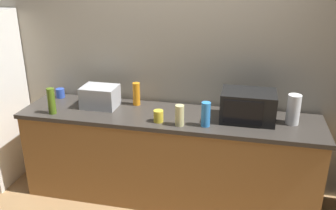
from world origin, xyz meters
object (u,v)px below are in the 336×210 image
at_px(paper_towel_roll, 293,109).
at_px(bottle_spray_cleaner, 206,114).
at_px(mug_blue, 60,93).
at_px(bottle_vinegar, 180,115).
at_px(bottle_dish_soap, 136,94).
at_px(microwave, 248,106).
at_px(bottle_olive_oil, 51,101).
at_px(toaster_oven, 100,97).
at_px(mug_yellow, 158,116).

height_order(paper_towel_roll, bottle_spray_cleaner, paper_towel_roll).
bearing_deg(mug_blue, bottle_spray_cleaner, -13.56).
relative_size(bottle_vinegar, bottle_dish_soap, 0.81).
bearing_deg(bottle_vinegar, bottle_dish_soap, 142.65).
bearing_deg(microwave, bottle_spray_cleaner, -148.34).
bearing_deg(paper_towel_roll, bottle_olive_oil, -173.37).
relative_size(paper_towel_roll, bottle_spray_cleaner, 1.23).
bearing_deg(paper_towel_roll, toaster_oven, 179.68).
bearing_deg(mug_yellow, bottle_vinegar, -9.68).
bearing_deg(mug_yellow, microwave, 15.76).
bearing_deg(mug_yellow, bottle_dish_soap, 131.34).
relative_size(bottle_vinegar, mug_yellow, 1.73).
bearing_deg(mug_blue, bottle_dish_soap, -1.73).
distance_m(paper_towel_roll, mug_yellow, 1.19).
height_order(microwave, paper_towel_roll, same).
distance_m(toaster_oven, mug_blue, 0.54).
xyz_separation_m(microwave, toaster_oven, (-1.42, 0.01, -0.03)).
xyz_separation_m(microwave, paper_towel_roll, (0.39, 0.00, 0.00)).
bearing_deg(paper_towel_roll, mug_blue, 175.97).
relative_size(mug_yellow, mug_blue, 1.11).
bearing_deg(bottle_spray_cleaner, mug_blue, 166.44).
xyz_separation_m(bottle_spray_cleaner, mug_yellow, (-0.42, -0.00, -0.06)).
xyz_separation_m(microwave, mug_yellow, (-0.77, -0.22, -0.08)).
bearing_deg(toaster_oven, paper_towel_roll, -0.32).
height_order(bottle_olive_oil, bottle_dish_soap, bottle_olive_oil).
relative_size(bottle_dish_soap, mug_blue, 2.37).
xyz_separation_m(microwave, bottle_dish_soap, (-1.09, 0.14, -0.02)).
xyz_separation_m(bottle_dish_soap, mug_yellow, (0.32, -0.36, -0.06)).
bearing_deg(paper_towel_roll, microwave, -179.68).
height_order(microwave, mug_blue, microwave).
bearing_deg(bottle_vinegar, bottle_spray_cleaner, 9.09).
height_order(bottle_vinegar, mug_blue, bottle_vinegar).
xyz_separation_m(bottle_olive_oil, mug_yellow, (1.03, 0.03, -0.07)).
height_order(paper_towel_roll, bottle_dish_soap, paper_towel_roll).
relative_size(bottle_olive_oil, bottle_dish_soap, 1.09).
height_order(bottle_spray_cleaner, mug_blue, bottle_spray_cleaner).
distance_m(microwave, bottle_olive_oil, 1.82).
bearing_deg(bottle_dish_soap, bottle_spray_cleaner, -25.84).
bearing_deg(bottle_dish_soap, microwave, -7.36).
distance_m(microwave, bottle_vinegar, 0.63).
xyz_separation_m(mug_yellow, mug_blue, (-1.17, 0.39, -0.01)).
distance_m(toaster_oven, bottle_dish_soap, 0.36).
distance_m(microwave, paper_towel_roll, 0.39).
xyz_separation_m(microwave, bottle_vinegar, (-0.58, -0.25, -0.04)).
xyz_separation_m(bottle_vinegar, mug_blue, (-1.37, 0.42, -0.05)).
distance_m(bottle_spray_cleaner, bottle_vinegar, 0.23).
bearing_deg(bottle_dish_soap, toaster_oven, -158.94).
distance_m(toaster_oven, bottle_spray_cleaner, 1.10).
relative_size(paper_towel_roll, mug_yellow, 2.50).
height_order(bottle_spray_cleaner, bottle_dish_soap, bottle_dish_soap).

